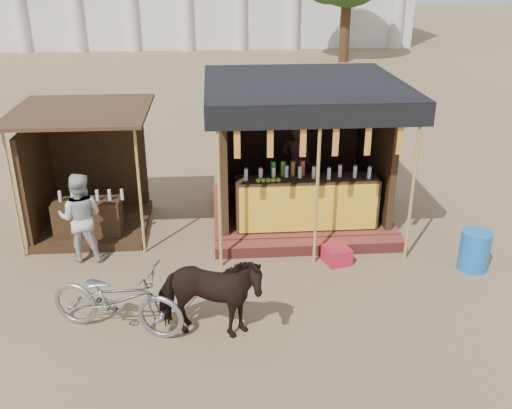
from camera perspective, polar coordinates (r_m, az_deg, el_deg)
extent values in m
plane|color=#846B4C|center=(8.52, 0.84, -11.13)|extent=(120.00, 120.00, 0.00)
cube|color=maroon|center=(11.62, 4.20, -0.62)|extent=(3.40, 2.80, 0.22)
cube|color=maroon|center=(10.24, 5.45, -4.19)|extent=(3.40, 0.35, 0.20)
cube|color=#3C2916|center=(10.52, 5.04, 0.19)|extent=(2.60, 0.55, 0.95)
cube|color=gold|center=(10.27, 5.29, -0.43)|extent=(2.50, 0.02, 0.88)
cube|color=#3C2916|center=(12.32, 3.55, 7.55)|extent=(3.00, 0.12, 2.50)
cube|color=#3C2916|center=(11.01, -3.37, 5.62)|extent=(0.12, 2.50, 2.50)
cube|color=#3C2916|center=(11.45, 11.89, 5.86)|extent=(0.12, 2.50, 2.50)
cube|color=black|center=(10.62, 4.79, 12.06)|extent=(3.60, 3.60, 0.06)
cube|color=black|center=(8.95, 6.51, 8.66)|extent=(3.60, 0.06, 0.36)
cylinder|color=tan|center=(9.21, -3.70, 1.33)|extent=(0.06, 0.06, 2.75)
cylinder|color=tan|center=(9.35, 6.14, 1.61)|extent=(0.06, 0.06, 2.75)
cylinder|color=tan|center=(9.77, 15.42, 1.83)|extent=(0.06, 0.06, 2.75)
cube|color=red|center=(8.94, -1.91, 6.30)|extent=(0.10, 0.02, 0.55)
cube|color=red|center=(8.97, 1.43, 6.38)|extent=(0.10, 0.02, 0.55)
cube|color=red|center=(9.04, 4.74, 6.43)|extent=(0.10, 0.02, 0.55)
cube|color=red|center=(9.13, 7.98, 6.46)|extent=(0.10, 0.02, 0.55)
cube|color=red|center=(9.26, 11.15, 6.47)|extent=(0.10, 0.02, 0.55)
cube|color=red|center=(9.41, 14.23, 6.47)|extent=(0.10, 0.02, 0.55)
imported|color=black|center=(11.35, 4.03, 4.02)|extent=(0.73, 0.60, 1.70)
cube|color=#3C2916|center=(11.48, -15.75, -1.99)|extent=(2.00, 2.00, 0.15)
cube|color=#3C2916|center=(11.99, -15.46, 4.18)|extent=(1.90, 0.10, 2.10)
cube|color=#3C2916|center=(11.35, -20.99, 2.36)|extent=(0.10, 1.90, 2.10)
cube|color=#472D19|center=(10.64, -17.18, 8.92)|extent=(2.40, 2.40, 0.06)
cylinder|color=tan|center=(10.40, -23.09, 0.90)|extent=(0.05, 0.05, 2.35)
cylinder|color=tan|center=(9.92, -11.55, 1.31)|extent=(0.05, 0.05, 2.35)
cube|color=#3C2916|center=(10.90, -16.39, -1.57)|extent=(1.20, 0.50, 0.80)
imported|color=black|center=(7.80, -4.73, -9.18)|extent=(1.61, 0.96, 1.28)
imported|color=gray|center=(8.19, -13.78, -9.11)|extent=(2.08, 1.28, 1.03)
imported|color=#B8B8B2|center=(10.11, -17.13, -1.24)|extent=(0.80, 0.64, 1.57)
cylinder|color=blue|center=(10.22, 21.01, -4.30)|extent=(0.56, 0.56, 0.69)
cube|color=#AB1C34|center=(9.91, 8.07, -5.02)|extent=(0.50, 0.52, 0.29)
cube|color=#176A3A|center=(10.97, 10.07, -1.93)|extent=(0.66, 0.49, 0.40)
cube|color=white|center=(10.87, 10.15, -0.83)|extent=(0.68, 0.51, 0.06)
cylinder|color=silver|center=(35.08, -22.54, 16.80)|extent=(0.70, 0.70, 3.60)
cylinder|color=silver|center=(34.31, -17.55, 17.34)|extent=(0.70, 0.70, 3.60)
cylinder|color=silver|center=(33.80, -12.36, 17.78)|extent=(0.70, 0.70, 3.60)
cylinder|color=silver|center=(33.55, -7.02, 18.08)|extent=(0.70, 0.70, 3.60)
cylinder|color=silver|center=(33.56, -1.63, 18.24)|extent=(0.70, 0.70, 3.60)
cylinder|color=silver|center=(33.84, 3.72, 18.24)|extent=(0.70, 0.70, 3.60)
cylinder|color=silver|center=(34.38, 8.94, 18.11)|extent=(0.70, 0.70, 3.60)
cylinder|color=silver|center=(35.17, 13.94, 17.84)|extent=(0.70, 0.70, 3.60)
cylinder|color=#382314|center=(29.87, 8.93, 17.73)|extent=(0.50, 0.50, 4.00)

